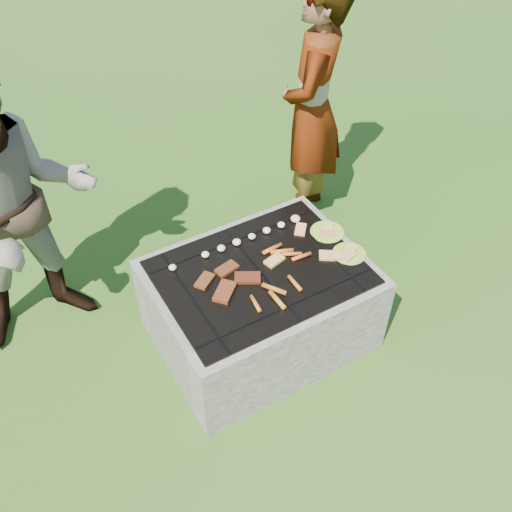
{
  "coord_description": "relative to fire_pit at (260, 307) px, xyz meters",
  "views": [
    {
      "loc": [
        -1.24,
        -2.07,
        3.07
      ],
      "look_at": [
        0.0,
        0.05,
        0.7
      ],
      "focal_mm": 40.0,
      "sensor_mm": 36.0,
      "label": 1
    }
  ],
  "objects": [
    {
      "name": "lawn",
      "position": [
        0.0,
        0.0,
        -0.28
      ],
      "size": [
        60.0,
        60.0,
        0.0
      ],
      "primitive_type": "plane",
      "color": "#1E4511",
      "rests_on": "ground"
    },
    {
      "name": "fire_pit",
      "position": [
        0.0,
        0.0,
        0.0
      ],
      "size": [
        1.3,
        1.0,
        0.62
      ],
      "color": "#A39B91",
      "rests_on": "ground"
    },
    {
      "name": "mushrooms",
      "position": [
        0.09,
        0.28,
        0.35
      ],
      "size": [
        0.94,
        0.06,
        0.04
      ],
      "color": "beige",
      "rests_on": "fire_pit"
    },
    {
      "name": "pork_slabs",
      "position": [
        -0.21,
        0.02,
        0.34
      ],
      "size": [
        0.39,
        0.3,
        0.02
      ],
      "color": "#97491B",
      "rests_on": "fire_pit"
    },
    {
      "name": "sausages",
      "position": [
        0.09,
        -0.09,
        0.34
      ],
      "size": [
        0.53,
        0.48,
        0.03
      ],
      "color": "#D26122",
      "rests_on": "fire_pit"
    },
    {
      "name": "bread_on_grate",
      "position": [
        0.33,
        0.01,
        0.34
      ],
      "size": [
        0.47,
        0.44,
        0.02
      ],
      "color": "tan",
      "rests_on": "fire_pit"
    },
    {
      "name": "plate_far",
      "position": [
        0.56,
        0.09,
        0.33
      ],
      "size": [
        0.25,
        0.25,
        0.03
      ],
      "color": "yellow",
      "rests_on": "fire_pit"
    },
    {
      "name": "plate_near",
      "position": [
        0.56,
        -0.15,
        0.33
      ],
      "size": [
        0.22,
        0.22,
        0.03
      ],
      "color": "yellow",
      "rests_on": "fire_pit"
    },
    {
      "name": "cook",
      "position": [
        1.0,
        0.93,
        0.67
      ],
      "size": [
        0.82,
        0.82,
        1.91
      ],
      "primitive_type": "imported",
      "rotation": [
        0.0,
        0.0,
        3.94
      ],
      "color": "gray",
      "rests_on": "ground"
    },
    {
      "name": "bystander",
      "position": [
        -1.14,
        0.83,
        0.69
      ],
      "size": [
        0.94,
        0.74,
        1.94
      ],
      "primitive_type": "imported",
      "rotation": [
        0.0,
        0.0,
        -0.0
      ],
      "color": "gray",
      "rests_on": "ground"
    }
  ]
}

